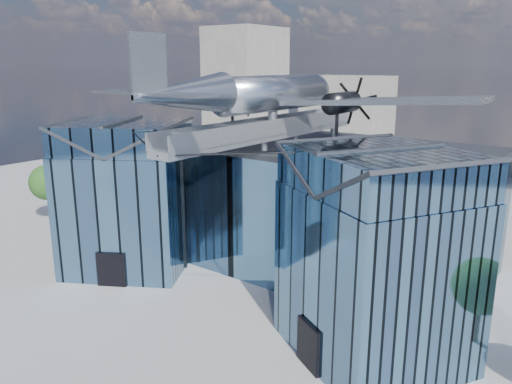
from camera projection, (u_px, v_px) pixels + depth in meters
The scene contains 5 objects.
ground_plane at pixel (239, 295), 35.61m from camera, with size 120.00×120.00×0.00m, color gray.
museum at pixel (286, 203), 38.72m from camera, with size 32.88×24.50×17.60m.
bg_towers at pixel (469, 107), 71.25m from camera, with size 77.00×24.50×26.00m.
tree_plaza_w at pixel (75, 215), 41.41m from camera, with size 4.51×4.51×5.64m.
tree_side_w at pixel (48, 183), 52.15m from camera, with size 4.11×4.11×5.84m.
Camera 1 is at (20.66, -25.30, 16.03)m, focal length 35.00 mm.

